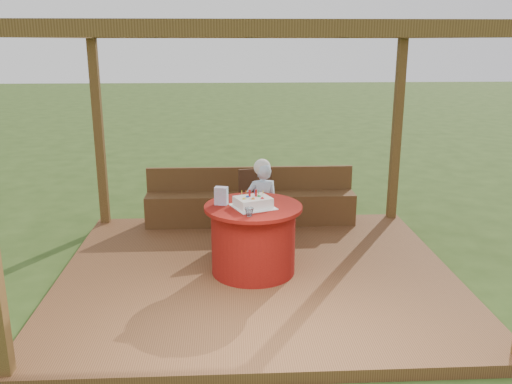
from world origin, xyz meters
TOP-DOWN VIEW (x-y plane):
  - ground at (0.00, 0.00)m, footprint 60.00×60.00m
  - deck at (0.00, 0.00)m, footprint 4.50×4.00m
  - pergola at (0.00, 0.00)m, footprint 4.50×4.00m
  - bench at (0.00, 1.72)m, footprint 3.00×0.42m
  - table at (-0.04, -0.01)m, footprint 1.10×1.10m
  - chair at (0.08, 1.17)m, footprint 0.56×0.56m
  - elderly_woman at (0.10, 0.71)m, footprint 0.44×0.32m
  - birthday_cake at (-0.05, -0.06)m, footprint 0.55×0.55m
  - gift_bag at (-0.40, 0.05)m, footprint 0.16×0.12m
  - drinking_glass at (-0.10, -0.38)m, footprint 0.12×0.12m

SIDE VIEW (x-z plane):
  - ground at x=0.00m, z-range 0.00..0.00m
  - deck at x=0.00m, z-range 0.00..0.12m
  - bench at x=0.00m, z-range -0.02..0.79m
  - table at x=-0.04m, z-range 0.13..0.92m
  - chair at x=0.08m, z-range 0.18..1.09m
  - elderly_woman at x=0.10m, z-range 0.13..1.30m
  - drinking_glass at x=-0.10m, z-range 0.92..1.00m
  - birthday_cake at x=-0.05m, z-range 0.88..1.07m
  - gift_bag at x=-0.40m, z-range 0.92..1.12m
  - pergola at x=0.00m, z-range 1.05..3.77m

